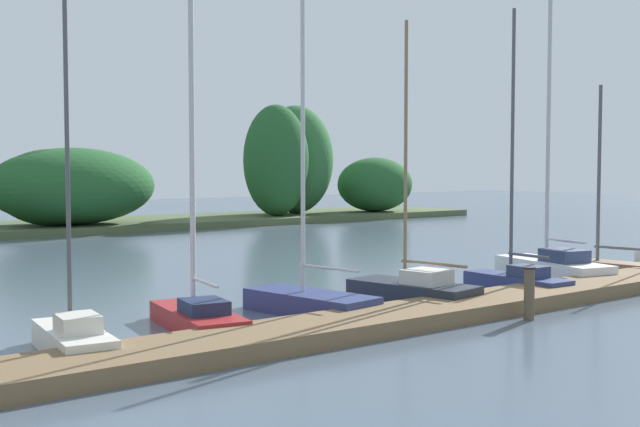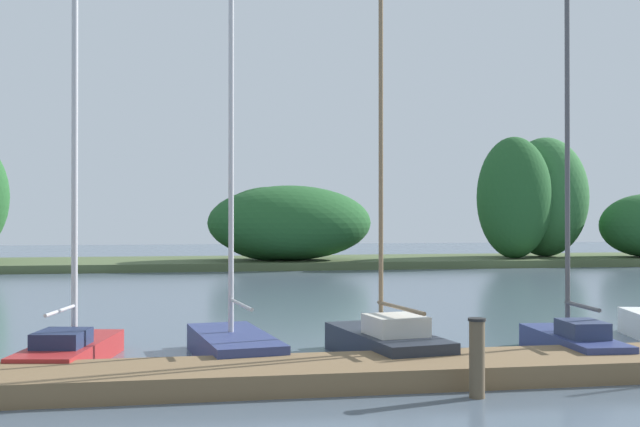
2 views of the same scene
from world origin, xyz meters
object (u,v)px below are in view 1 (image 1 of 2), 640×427
Objects in this scene: sailboat_2 at (196,307)px; sailboat_6 at (550,264)px; sailboat_1 at (72,334)px; sailboat_3 at (306,297)px; sailboat_7 at (601,263)px; mooring_piling_1 at (529,293)px; sailboat_5 at (515,277)px; sailboat_4 at (410,289)px.

sailboat_6 is at bearing -79.36° from sailboat_2.
sailboat_1 is 15.13m from sailboat_6.
sailboat_3 is 1.36× the size of sailboat_7.
mooring_piling_1 is at bearing -146.01° from sailboat_3.
sailboat_5 is 4.01m from mooring_piling_1.
sailboat_2 reaches higher than mooring_piling_1.
sailboat_2 is 5.72m from sailboat_4.
sailboat_2 is (2.89, 0.68, 0.08)m from sailboat_1.
sailboat_6 is at bearing -98.38° from sailboat_3.
sailboat_1 is 1.04× the size of sailboat_4.
sailboat_5 is at bearing -107.32° from sailboat_3.
sailboat_3 reaches higher than sailboat_5.
sailboat_3 reaches higher than sailboat_4.
sailboat_1 is 0.89× the size of sailboat_3.
sailboat_6 reaches higher than sailboat_1.
sailboat_3 is 11.81m from sailboat_7.
sailboat_3 is at bearing 82.71° from sailboat_7.
sailboat_6 is (9.32, 0.05, 0.08)m from sailboat_3.
mooring_piling_1 is at bearing 135.44° from sailboat_6.
sailboat_6 is (2.98, 1.01, 0.05)m from sailboat_5.
sailboat_3 reaches higher than sailboat_1.
sailboat_6 is 7.01m from mooring_piling_1.
sailboat_4 is 6.55m from sailboat_6.
sailboat_4 reaches higher than sailboat_7.
sailboat_1 is 0.95× the size of sailboat_5.
sailboat_4 is at bearing 108.59° from sailboat_6.
mooring_piling_1 is at bearing 136.14° from sailboat_5.
mooring_piling_1 is (3.39, -3.68, 0.21)m from sailboat_3.
sailboat_4 is (2.80, -0.56, -0.01)m from sailboat_3.
sailboat_1 reaches higher than sailboat_4.
sailboat_1 is at bearing 88.23° from sailboat_3.
sailboat_3 is at bearing -75.53° from sailboat_1.
sailboat_3 is 5.01m from mooring_piling_1.
sailboat_1 is 1.21× the size of sailboat_7.
sailboat_6 reaches higher than sailboat_5.
sailboat_1 is 6.15× the size of mooring_piling_1.
mooring_piling_1 is at bearing -100.43° from sailboat_1.
sailboat_7 is 5.10× the size of mooring_piling_1.
sailboat_3 is at bearing -79.22° from sailboat_2.
sailboat_7 is at bearing -79.55° from sailboat_6.
sailboat_6 is at bearing 80.22° from sailboat_7.
sailboat_3 is 2.86m from sailboat_4.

